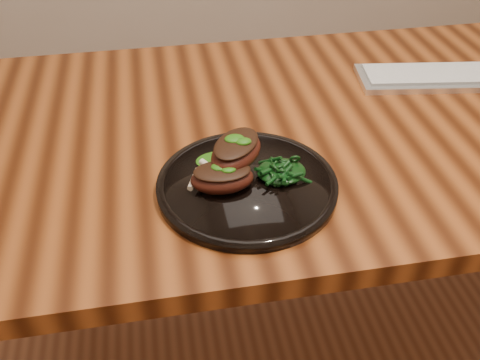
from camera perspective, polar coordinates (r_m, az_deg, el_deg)
name	(u,v)px	position (r m, az deg, el deg)	size (l,w,h in m)	color
desk	(358,148)	(1.16, 12.43, 3.36)	(1.60, 0.80, 0.75)	#361506
plate	(247,185)	(0.89, 0.76, -0.51)	(0.30, 0.30, 0.02)	black
lamb_chop_front	(222,177)	(0.85, -1.96, 0.31)	(0.11, 0.08, 0.05)	#3C130B
lamb_chop_back	(236,151)	(0.88, -0.45, 3.16)	(0.13, 0.13, 0.05)	#3C130B
herb_smear	(219,160)	(0.93, -2.27, 2.16)	(0.08, 0.05, 0.01)	#134807
greens_heap	(281,169)	(0.89, 4.44, 1.20)	(0.08, 0.08, 0.03)	black
keyboard	(451,76)	(1.30, 21.56, 10.25)	(0.42, 0.18, 0.02)	silver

